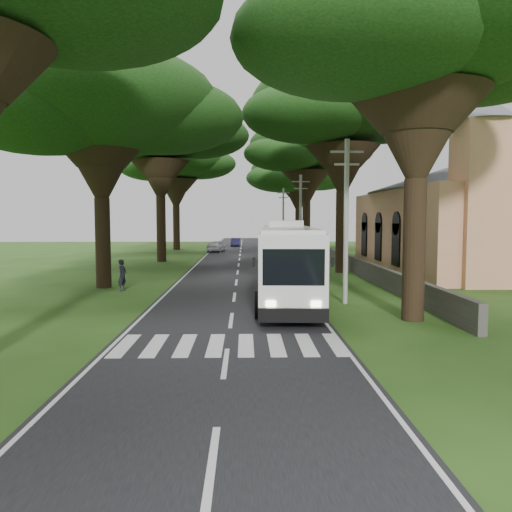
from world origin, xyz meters
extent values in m
plane|color=#254513|center=(0.00, 0.00, 0.00)|extent=(140.00, 140.00, 0.00)
cube|color=black|center=(0.00, 25.00, 0.01)|extent=(8.00, 120.00, 0.04)
cube|color=silver|center=(0.00, -2.00, 0.00)|extent=(8.00, 3.00, 0.01)
cube|color=#383533|center=(9.00, 24.00, 0.60)|extent=(0.35, 50.00, 1.20)
cube|color=tan|center=(18.00, 22.00, 3.20)|extent=(12.00, 22.00, 6.40)
pyramid|color=#595960|center=(18.00, 22.00, 8.60)|extent=(14.00, 24.00, 2.20)
cube|color=tan|center=(15.00, 12.00, 5.00)|extent=(3.00, 3.00, 10.00)
cone|color=#595960|center=(15.00, 12.00, 10.80)|extent=(4.00, 4.00, 1.60)
cylinder|color=gray|center=(5.50, 6.00, 4.00)|extent=(0.24, 0.24, 8.00)
cube|color=gray|center=(5.50, 6.00, 7.40)|extent=(1.60, 0.10, 0.10)
cube|color=gray|center=(5.50, 6.00, 6.80)|extent=(1.20, 0.10, 0.10)
cylinder|color=gray|center=(5.50, 26.00, 4.00)|extent=(0.24, 0.24, 8.00)
cube|color=gray|center=(5.50, 26.00, 7.40)|extent=(1.60, 0.10, 0.10)
cube|color=gray|center=(5.50, 26.00, 6.80)|extent=(1.20, 0.10, 0.10)
cylinder|color=gray|center=(5.50, 46.00, 4.00)|extent=(0.24, 0.24, 8.00)
cube|color=gray|center=(5.50, 46.00, 7.40)|extent=(1.60, 0.10, 0.10)
cube|color=gray|center=(5.50, 46.00, 6.80)|extent=(1.20, 0.10, 0.10)
cylinder|color=black|center=(-8.00, 12.00, 2.71)|extent=(0.90, 0.90, 5.41)
cone|color=black|center=(-8.00, 12.00, 7.31)|extent=(3.20, 3.20, 3.80)
ellipsoid|color=black|center=(-8.00, 12.00, 11.03)|extent=(14.17, 14.17, 5.95)
cylinder|color=black|center=(-7.50, 30.00, 3.12)|extent=(0.90, 0.90, 6.23)
cone|color=black|center=(-7.50, 30.00, 8.13)|extent=(3.20, 3.20, 3.80)
ellipsoid|color=black|center=(-7.50, 30.00, 12.85)|extent=(14.17, 14.17, 5.95)
cylinder|color=black|center=(-8.50, 48.00, 2.93)|extent=(0.90, 0.90, 5.86)
cone|color=black|center=(-8.50, 48.00, 7.76)|extent=(3.20, 3.20, 3.80)
ellipsoid|color=black|center=(-8.50, 48.00, 12.02)|extent=(13.11, 13.11, 5.51)
cylinder|color=black|center=(7.50, 2.00, 2.90)|extent=(0.90, 0.90, 5.80)
cone|color=black|center=(7.50, 2.00, 7.70)|extent=(3.20, 3.20, 3.80)
ellipsoid|color=black|center=(7.50, 2.00, 11.90)|extent=(13.59, 13.59, 5.71)
cylinder|color=black|center=(8.00, 20.00, 3.12)|extent=(0.90, 0.90, 6.25)
cone|color=black|center=(8.00, 20.00, 8.15)|extent=(3.20, 3.20, 3.80)
ellipsoid|color=black|center=(8.00, 20.00, 12.89)|extent=(13.92, 13.92, 5.85)
cylinder|color=black|center=(7.50, 38.00, 3.00)|extent=(0.90, 0.90, 6.01)
cone|color=black|center=(7.50, 38.00, 7.91)|extent=(3.20, 3.20, 3.80)
ellipsoid|color=black|center=(7.50, 38.00, 12.35)|extent=(12.85, 12.85, 5.40)
cylinder|color=black|center=(8.50, 56.00, 2.73)|extent=(0.90, 0.90, 5.46)
cone|color=black|center=(8.50, 56.00, 7.36)|extent=(3.20, 3.20, 3.80)
ellipsoid|color=black|center=(8.50, 56.00, 11.14)|extent=(14.12, 14.12, 5.93)
cube|color=silver|center=(2.70, 6.59, 2.04)|extent=(3.27, 12.81, 3.12)
cube|color=black|center=(2.72, 6.91, 2.49)|extent=(3.21, 10.49, 1.16)
cube|color=black|center=(2.70, 6.59, 0.53)|extent=(3.31, 12.86, 0.37)
cube|color=#AE0B1E|center=(2.70, 6.59, 1.32)|extent=(3.26, 11.55, 0.19)
cube|color=silver|center=(2.70, 6.59, 3.66)|extent=(3.03, 12.17, 0.19)
cylinder|color=black|center=(1.17, 2.43, 0.58)|extent=(0.43, 1.18, 1.16)
cylinder|color=black|center=(3.81, 2.30, 0.58)|extent=(0.43, 1.18, 1.16)
cylinder|color=black|center=(1.58, 10.67, 0.58)|extent=(0.43, 1.18, 1.16)
cylinder|color=black|center=(4.22, 10.54, 0.58)|extent=(0.43, 1.18, 1.16)
imported|color=#A1A1A5|center=(-2.97, 43.22, 0.75)|extent=(2.44, 4.44, 1.43)
imported|color=#22204C|center=(-0.80, 55.00, 0.64)|extent=(1.41, 3.72, 1.21)
imported|color=black|center=(-6.52, 10.59, 0.91)|extent=(0.61, 0.76, 1.82)
camera|label=1|loc=(0.58, -18.22, 4.23)|focal=35.00mm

